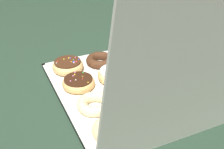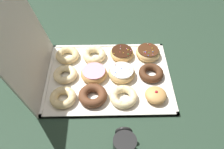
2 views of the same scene
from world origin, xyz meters
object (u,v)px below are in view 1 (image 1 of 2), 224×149
(jelly_filled_donut_0, at_px, (129,53))
(sprinkle_donut_5, at_px, (78,83))
(cruller_donut_3, at_px, (146,68))
(coffee_mug, at_px, (197,53))
(sprinkle_donut_2, at_px, (68,66))
(chocolate_cake_ring_donut_6, at_px, (163,85))
(donut_box, at_px, (121,89))
(cruller_donut_9, at_px, (186,104))
(sprinkle_donut_4, at_px, (115,74))
(chocolate_cake_ring_donut_1, at_px, (101,60))
(cruller_donut_11, at_px, (112,129))
(pink_frosted_donut_7, at_px, (131,93))
(cruller_donut_8, at_px, (95,104))
(cruller_donut_10, at_px, (150,117))

(jelly_filled_donut_0, xyz_separation_m, sprinkle_donut_5, (0.26, 0.13, -0.00))
(cruller_donut_3, xyz_separation_m, coffee_mug, (-0.23, 0.01, 0.02))
(sprinkle_donut_2, relative_size, chocolate_cake_ring_donut_6, 0.98)
(donut_box, bearing_deg, cruller_donut_3, -155.41)
(jelly_filled_donut_0, height_order, cruller_donut_9, jelly_filled_donut_0)
(cruller_donut_9, xyz_separation_m, coffee_mug, (-0.23, -0.24, 0.02))
(sprinkle_donut_4, bearing_deg, chocolate_cake_ring_donut_1, -89.21)
(cruller_donut_9, relative_size, cruller_donut_11, 0.96)
(sprinkle_donut_2, height_order, pink_frosted_donut_7, sprinkle_donut_2)
(cruller_donut_3, distance_m, cruller_donut_9, 0.25)
(chocolate_cake_ring_donut_6, distance_m, cruller_donut_9, 0.12)
(sprinkle_donut_5, xyz_separation_m, pink_frosted_donut_7, (-0.14, 0.13, 0.00))
(cruller_donut_9, bearing_deg, cruller_donut_3, -90.02)
(cruller_donut_11, bearing_deg, coffee_mug, -152.91)
(donut_box, distance_m, cruller_donut_11, 0.24)
(chocolate_cake_ring_donut_1, height_order, sprinkle_donut_5, sprinkle_donut_5)
(donut_box, height_order, cruller_donut_11, cruller_donut_11)
(donut_box, height_order, cruller_donut_8, cruller_donut_8)
(jelly_filled_donut_0, relative_size, cruller_donut_3, 0.77)
(jelly_filled_donut_0, bearing_deg, sprinkle_donut_2, 0.16)
(donut_box, height_order, sprinkle_donut_2, sprinkle_donut_2)
(chocolate_cake_ring_donut_1, relative_size, cruller_donut_9, 1.02)
(donut_box, bearing_deg, cruller_donut_9, 124.85)
(chocolate_cake_ring_donut_6, bearing_deg, sprinkle_donut_4, -46.40)
(cruller_donut_10, bearing_deg, sprinkle_donut_4, -91.79)
(jelly_filled_donut_0, bearing_deg, cruller_donut_3, 90.96)
(chocolate_cake_ring_donut_6, relative_size, pink_frosted_donut_7, 1.00)
(jelly_filled_donut_0, relative_size, coffee_mug, 0.90)
(chocolate_cake_ring_donut_6, relative_size, cruller_donut_9, 1.09)
(chocolate_cake_ring_donut_1, bearing_deg, cruller_donut_3, 134.29)
(cruller_donut_9, bearing_deg, sprinkle_donut_4, -63.00)
(sprinkle_donut_5, distance_m, cruller_donut_11, 0.27)
(chocolate_cake_ring_donut_1, relative_size, chocolate_cake_ring_donut_6, 0.93)
(chocolate_cake_ring_donut_1, xyz_separation_m, sprinkle_donut_2, (0.14, -0.00, 0.00))
(sprinkle_donut_2, height_order, chocolate_cake_ring_donut_6, sprinkle_donut_2)
(sprinkle_donut_4, xyz_separation_m, pink_frosted_donut_7, (0.00, 0.13, -0.00))
(cruller_donut_3, xyz_separation_m, chocolate_cake_ring_donut_6, (0.01, 0.13, 0.00))
(sprinkle_donut_2, relative_size, cruller_donut_9, 1.07)
(chocolate_cake_ring_donut_1, relative_size, cruller_donut_11, 0.98)
(sprinkle_donut_4, relative_size, chocolate_cake_ring_donut_6, 1.01)
(sprinkle_donut_2, bearing_deg, cruller_donut_8, 91.24)
(donut_box, bearing_deg, cruller_donut_10, 89.13)
(donut_box, xyz_separation_m, jelly_filled_donut_0, (-0.13, -0.20, 0.03))
(chocolate_cake_ring_donut_6, xyz_separation_m, cruller_donut_11, (0.25, 0.13, -0.00))
(donut_box, distance_m, sprinkle_donut_4, 0.07)
(cruller_donut_8, bearing_deg, coffee_mug, -166.22)
(chocolate_cake_ring_donut_1, distance_m, cruller_donut_8, 0.29)
(donut_box, xyz_separation_m, sprinkle_donut_5, (0.13, -0.07, 0.02))
(chocolate_cake_ring_donut_1, height_order, cruller_donut_11, cruller_donut_11)
(cruller_donut_3, relative_size, sprinkle_donut_5, 1.02)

